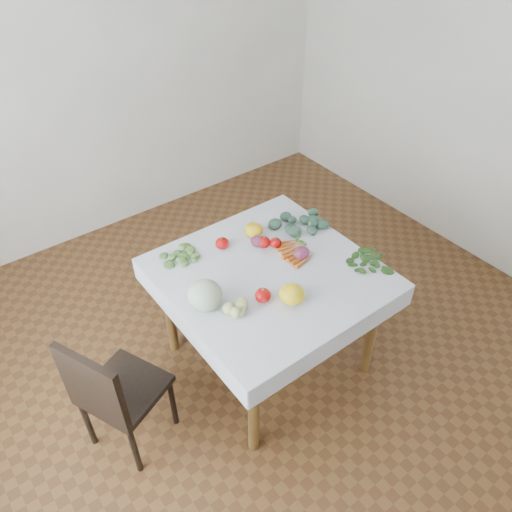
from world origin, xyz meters
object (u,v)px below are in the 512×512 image
at_px(table, 269,285).
at_px(carrot_bunch, 295,251).
at_px(cabbage, 205,295).
at_px(heirloom_back, 254,230).
at_px(chair, 112,392).

distance_m(table, carrot_bunch, 0.26).
distance_m(cabbage, heirloom_back, 0.65).
xyz_separation_m(heirloom_back, carrot_bunch, (0.09, -0.28, -0.03)).
relative_size(table, cabbage, 5.61).
bearing_deg(heirloom_back, table, -112.21).
bearing_deg(table, chair, 179.69).
bearing_deg(carrot_bunch, cabbage, -174.97).
bearing_deg(chair, heirloom_back, 15.66).
bearing_deg(carrot_bunch, heirloom_back, 108.52).
height_order(chair, heirloom_back, chair).
bearing_deg(chair, cabbage, -1.99).
distance_m(chair, carrot_bunch, 1.25).
bearing_deg(table, heirloom_back, 67.79).
distance_m(table, heirloom_back, 0.37).
relative_size(table, carrot_bunch, 3.67).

